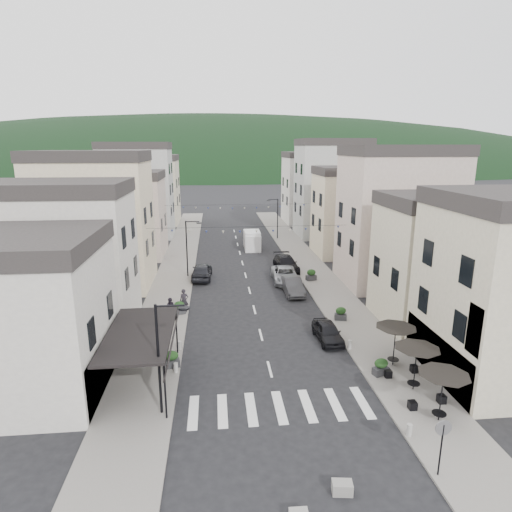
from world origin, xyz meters
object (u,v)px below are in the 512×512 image
at_px(parked_car_c, 285,275).
at_px(delivery_van, 252,240).
at_px(parked_car_b, 293,286).
at_px(parked_car_e, 202,271).
at_px(parked_car_a, 328,332).
at_px(pedestrian_a, 184,301).
at_px(pedestrian_b, 171,308).
at_px(parked_car_d, 286,264).

xyz_separation_m(parked_car_c, delivery_van, (-2.01, 14.94, 0.48)).
distance_m(parked_car_b, parked_car_e, 10.15).
relative_size(parked_car_a, parked_car_b, 0.86).
bearing_deg(pedestrian_a, parked_car_b, 17.19).
bearing_deg(pedestrian_b, parked_car_c, 47.65).
bearing_deg(parked_car_c, pedestrian_a, -140.10).
xyz_separation_m(parked_car_a, parked_car_c, (-0.79, 13.77, 0.08)).
bearing_deg(parked_car_a, parked_car_c, 90.82).
bearing_deg(pedestrian_b, parked_car_a, -15.75).
bearing_deg(delivery_van, parked_car_e, -114.89).
bearing_deg(pedestrian_a, parked_car_a, -35.59).
height_order(delivery_van, pedestrian_b, delivery_van).
distance_m(parked_car_a, pedestrian_b, 12.45).
relative_size(parked_car_d, delivery_van, 1.04).
distance_m(parked_car_c, pedestrian_a, 12.27).
distance_m(parked_car_c, pedestrian_b, 13.73).
bearing_deg(parked_car_a, pedestrian_b, 153.66).
relative_size(pedestrian_a, pedestrian_b, 1.19).
distance_m(parked_car_b, parked_car_d, 7.72).
xyz_separation_m(parked_car_a, delivery_van, (-2.80, 28.72, 0.56)).
xyz_separation_m(parked_car_c, pedestrian_a, (-9.61, -7.63, 0.35)).
height_order(parked_car_a, parked_car_e, parked_car_e).
bearing_deg(parked_car_c, parked_car_b, -86.53).
height_order(parked_car_a, parked_car_c, parked_car_c).
bearing_deg(parked_car_c, parked_car_d, 80.41).
relative_size(delivery_van, pedestrian_b, 3.18).
bearing_deg(parked_car_d, parked_car_b, -98.08).
bearing_deg(parked_car_a, parked_car_e, 118.05).
xyz_separation_m(parked_car_b, parked_car_d, (0.66, 7.69, 0.04)).
distance_m(parked_car_c, parked_car_e, 8.61).
distance_m(parked_car_a, delivery_van, 28.86).
height_order(parked_car_d, pedestrian_a, pedestrian_a).
xyz_separation_m(parked_car_d, pedestrian_b, (-11.38, -12.77, 0.15)).
xyz_separation_m(parked_car_b, parked_car_c, (-0.13, 3.65, -0.01)).
bearing_deg(parked_car_c, parked_car_e, 169.16).
bearing_deg(delivery_van, parked_car_c, -81.20).
distance_m(parked_car_a, parked_car_d, 17.81).
xyz_separation_m(parked_car_b, delivery_van, (-2.14, 18.60, 0.47)).
distance_m(parked_car_a, parked_car_e, 18.12).
relative_size(parked_car_c, delivery_van, 1.02).
xyz_separation_m(parked_car_a, pedestrian_a, (-10.40, 6.15, 0.43)).
relative_size(parked_car_b, parked_car_d, 0.84).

